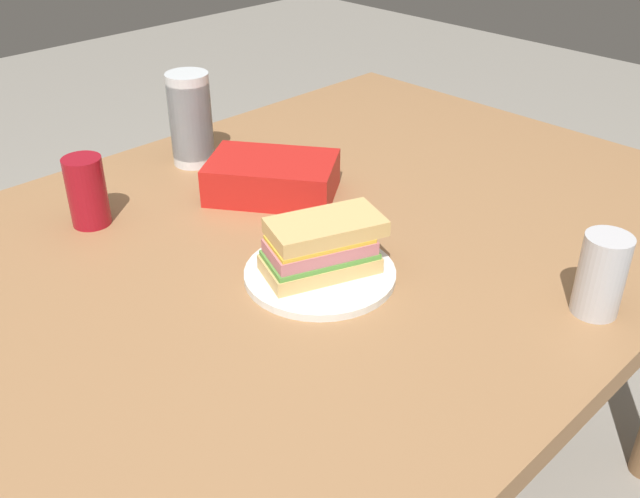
% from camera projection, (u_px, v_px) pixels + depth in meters
% --- Properties ---
extents(dining_table, '(1.74, 1.06, 0.74)m').
position_uv_depth(dining_table, '(256.00, 302.00, 1.18)').
color(dining_table, '#9E7047').
rests_on(dining_table, ground_plane).
extents(paper_plate, '(0.23, 0.23, 0.01)m').
position_uv_depth(paper_plate, '(320.00, 274.00, 1.10)').
color(paper_plate, white).
rests_on(paper_plate, dining_table).
extents(sandwich, '(0.20, 0.15, 0.08)m').
position_uv_depth(sandwich, '(322.00, 246.00, 1.08)').
color(sandwich, '#DBB26B').
rests_on(sandwich, paper_plate).
extents(soda_can_red, '(0.07, 0.07, 0.12)m').
position_uv_depth(soda_can_red, '(87.00, 191.00, 1.22)').
color(soda_can_red, maroon).
rests_on(soda_can_red, dining_table).
extents(chip_bag, '(0.25, 0.27, 0.07)m').
position_uv_depth(chip_bag, '(272.00, 178.00, 1.32)').
color(chip_bag, red).
rests_on(chip_bag, dining_table).
extents(plastic_cup_stack, '(0.08, 0.08, 0.18)m').
position_uv_depth(plastic_cup_stack, '(191.00, 119.00, 1.42)').
color(plastic_cup_stack, silver).
rests_on(plastic_cup_stack, dining_table).
extents(soda_can_silver, '(0.07, 0.07, 0.12)m').
position_uv_depth(soda_can_silver, '(601.00, 275.00, 0.99)').
color(soda_can_silver, silver).
rests_on(soda_can_silver, dining_table).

